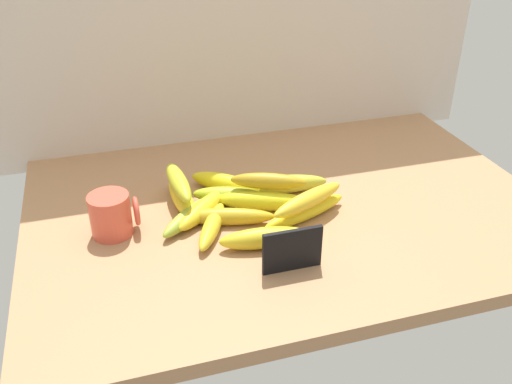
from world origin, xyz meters
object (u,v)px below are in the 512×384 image
at_px(coffee_mug, 112,215).
at_px(banana_12, 308,200).
at_px(banana_7, 264,238).
at_px(banana_10, 181,196).
at_px(banana_3, 281,184).
at_px(banana_6, 263,200).
at_px(banana_11, 179,182).
at_px(banana_0, 188,217).
at_px(banana_13, 268,181).
at_px(banana_9, 225,183).
at_px(banana_4, 203,210).
at_px(banana_5, 226,217).
at_px(banana_8, 305,212).
at_px(banana_2, 212,226).
at_px(banana_1, 229,195).
at_px(chalkboard_sign, 292,251).

distance_m(coffee_mug, banana_12, 0.39).
bearing_deg(banana_7, coffee_mug, 154.65).
bearing_deg(banana_10, banana_3, -3.69).
xyz_separation_m(banana_6, banana_11, (-0.17, 0.06, 0.04)).
distance_m(banana_0, banana_13, 0.18).
bearing_deg(banana_9, banana_7, -85.06).
bearing_deg(banana_4, banana_11, 123.47).
xyz_separation_m(banana_5, banana_11, (-0.08, 0.09, 0.04)).
xyz_separation_m(banana_3, banana_5, (-0.15, -0.09, -0.00)).
bearing_deg(banana_4, banana_9, 52.19).
xyz_separation_m(banana_3, banana_8, (0.01, -0.12, -0.00)).
xyz_separation_m(banana_2, banana_11, (-0.04, 0.12, 0.04)).
bearing_deg(coffee_mug, banana_2, -16.08).
xyz_separation_m(banana_1, banana_2, (-0.06, -0.10, -0.00)).
distance_m(banana_4, banana_11, 0.08).
distance_m(banana_6, banana_10, 0.18).
distance_m(banana_11, banana_12, 0.27).
bearing_deg(banana_10, banana_2, -72.85).
xyz_separation_m(banana_1, banana_6, (0.06, -0.04, 0.00)).
xyz_separation_m(banana_8, banana_10, (-0.23, 0.13, 0.00)).
bearing_deg(banana_5, banana_8, -9.76).
xyz_separation_m(banana_5, banana_13, (0.10, 0.05, 0.04)).
relative_size(banana_5, banana_8, 0.95).
distance_m(banana_1, banana_2, 0.12).
bearing_deg(coffee_mug, banana_12, -10.07).
bearing_deg(chalkboard_sign, banana_3, 75.43).
relative_size(banana_0, banana_3, 0.78).
relative_size(banana_7, banana_13, 1.08).
distance_m(banana_8, banana_13, 0.10).
distance_m(banana_3, banana_12, 0.13).
bearing_deg(banana_2, banana_7, -41.41).
distance_m(banana_2, banana_4, 0.06).
relative_size(banana_1, banana_12, 0.84).
bearing_deg(chalkboard_sign, banana_5, 113.64).
distance_m(coffee_mug, banana_7, 0.30).
bearing_deg(banana_7, banana_10, 121.57).
height_order(banana_7, banana_10, same).
distance_m(banana_0, banana_9, 0.15).
xyz_separation_m(banana_2, banana_6, (0.12, 0.06, 0.00)).
relative_size(banana_5, banana_7, 1.14).
bearing_deg(banana_11, banana_3, -1.35).
xyz_separation_m(banana_0, banana_10, (0.00, 0.08, 0.00)).
xyz_separation_m(banana_1, banana_9, (0.00, 0.05, 0.00)).
bearing_deg(banana_11, banana_12, -28.94).
bearing_deg(banana_10, banana_12, -31.00).
distance_m(banana_3, banana_10, 0.22).
bearing_deg(banana_4, banana_12, -20.59).
height_order(coffee_mug, banana_12, coffee_mug).
height_order(chalkboard_sign, banana_3, chalkboard_sign).
xyz_separation_m(coffee_mug, banana_9, (0.25, 0.10, -0.02)).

